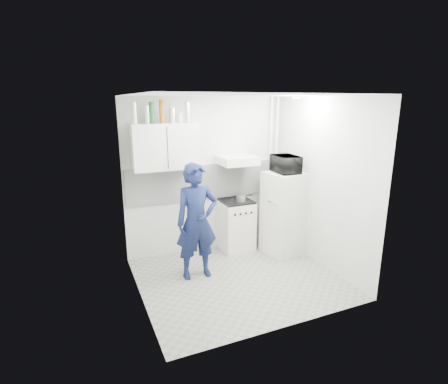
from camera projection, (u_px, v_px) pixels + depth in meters
name	position (u px, v px, depth m)	size (l,w,h in m)	color
floor	(238.00, 278.00, 5.13)	(2.80, 2.80, 0.00)	gray
ceiling	(240.00, 95.00, 4.48)	(2.80, 2.80, 0.00)	white
wall_back	(207.00, 176.00, 5.91)	(2.80, 2.80, 0.00)	silver
wall_left	(136.00, 204.00, 4.26)	(2.60, 2.60, 0.00)	silver
wall_right	(321.00, 184.00, 5.34)	(2.60, 2.60, 0.00)	silver
person	(197.00, 222.00, 5.01)	(0.62, 0.41, 1.70)	#121A3E
stove	(236.00, 225.00, 6.08)	(0.53, 0.53, 0.85)	silver
fridge	(284.00, 213.00, 5.86)	(0.58, 0.58, 1.40)	white
stove_top	(236.00, 201.00, 5.97)	(0.51, 0.51, 0.03)	black
saucepan	(241.00, 198.00, 5.92)	(0.17, 0.17, 0.10)	silver
microwave	(286.00, 164.00, 5.65)	(0.34, 0.51, 0.28)	black
bottle_a	(134.00, 113.00, 5.04)	(0.07, 0.07, 0.31)	silver
bottle_b	(147.00, 115.00, 5.12)	(0.07, 0.07, 0.26)	silver
bottle_c	(152.00, 113.00, 5.13)	(0.08, 0.08, 0.31)	#144C1E
bottle_d	(162.00, 111.00, 5.19)	(0.08, 0.08, 0.35)	brown
canister_a	(172.00, 116.00, 5.27)	(0.09, 0.09, 0.22)	silver
canister_b	(180.00, 118.00, 5.32)	(0.08, 0.08, 0.16)	#B2B7BC
bottle_e	(187.00, 112.00, 5.35)	(0.08, 0.08, 0.31)	silver
upper_cabinet	(165.00, 147.00, 5.33)	(1.00, 0.35, 0.70)	white
range_hood	(237.00, 160.00, 5.80)	(0.60, 0.50, 0.14)	silver
backsplash	(207.00, 182.00, 5.92)	(2.74, 0.03, 0.60)	white
pipe_a	(275.00, 171.00, 6.34)	(0.05, 0.05, 2.60)	silver
pipe_b	(270.00, 171.00, 6.30)	(0.04, 0.04, 2.60)	silver
ceiling_spot_fixture	(296.00, 98.00, 5.05)	(0.10, 0.10, 0.02)	white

